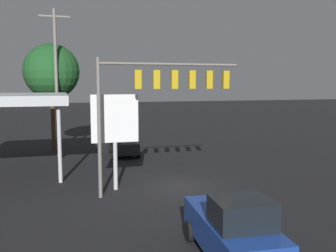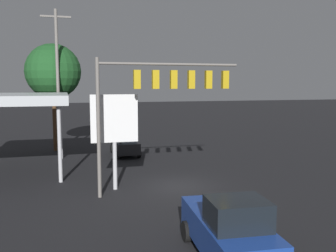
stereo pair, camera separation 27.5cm
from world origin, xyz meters
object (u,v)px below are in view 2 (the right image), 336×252
sedan_waiting (125,144)px  pickup_parked (229,230)px  traffic_signal_assembly (162,89)px  price_sign (114,122)px  street_tree (53,72)px  utility_pole (58,80)px

sedan_waiting → pickup_parked: (-0.38, 19.93, 0.16)m
traffic_signal_assembly → price_sign: bearing=-27.9°
sedan_waiting → traffic_signal_assembly: bearing=0.3°
street_tree → traffic_signal_assembly: bearing=111.6°
traffic_signal_assembly → pickup_parked: 9.70m
price_sign → street_tree: size_ratio=0.57×
utility_pole → price_sign: utility_pole is taller
traffic_signal_assembly → street_tree: (5.97, -15.05, 1.33)m
pickup_parked → price_sign: bearing=-160.9°
traffic_signal_assembly → sedan_waiting: bearing=-88.7°
utility_pole → sedan_waiting: 7.59m
sedan_waiting → pickup_parked: pickup_parked is taller
traffic_signal_assembly → street_tree: 16.25m
price_sign → pickup_parked: price_sign is taller
utility_pole → sedan_waiting: bearing=168.6°
price_sign → street_tree: 14.57m
traffic_signal_assembly → price_sign: (2.42, -1.28, -1.86)m
traffic_signal_assembly → utility_pole: utility_pole is taller
price_sign → utility_pole: bearing=-74.4°
utility_pole → traffic_signal_assembly: bearing=114.0°
price_sign → sedan_waiting: 10.75m
sedan_waiting → street_tree: street_tree is taller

